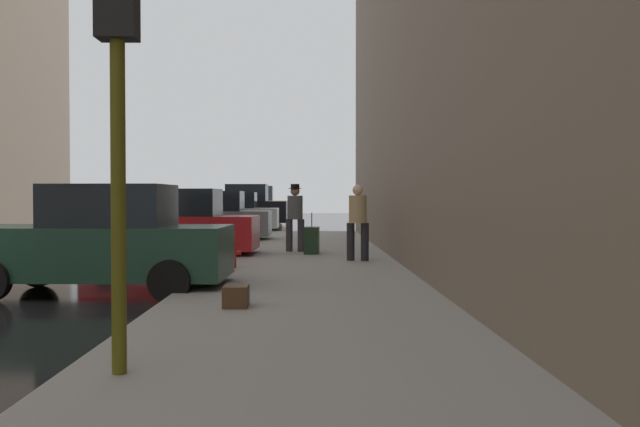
{
  "coord_description": "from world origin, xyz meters",
  "views": [
    {
      "loc": [
        6.04,
        -10.04,
        1.58
      ],
      "look_at": [
        6.3,
        7.11,
        1.19
      ],
      "focal_mm": 40.0,
      "sensor_mm": 36.0,
      "label": 1
    }
  ],
  "objects_px": {
    "parked_black_suv": "(244,208)",
    "parked_bronze_suv": "(253,206)",
    "parked_red_hatchback": "(175,226)",
    "parked_silver_sedan": "(230,214)",
    "traffic_light": "(118,51)",
    "parked_gray_coupe": "(210,219)",
    "parked_dark_green_sedan": "(101,242)",
    "pedestrian_with_beanie": "(295,214)",
    "rolling_suitcase": "(312,240)",
    "duffel_bag": "(236,296)",
    "fire_hydrant": "(231,251)",
    "pedestrian_in_tan_coat": "(358,218)"
  },
  "relations": [
    {
      "from": "parked_bronze_suv",
      "to": "traffic_light",
      "type": "height_order",
      "value": "traffic_light"
    },
    {
      "from": "parked_bronze_suv",
      "to": "pedestrian_with_beanie",
      "type": "distance_m",
      "value": 24.39
    },
    {
      "from": "rolling_suitcase",
      "to": "traffic_light",
      "type": "bearing_deg",
      "value": -97.51
    },
    {
      "from": "pedestrian_with_beanie",
      "to": "duffel_bag",
      "type": "xyz_separation_m",
      "value": [
        -0.58,
        -9.45,
        -0.85
      ]
    },
    {
      "from": "traffic_light",
      "to": "rolling_suitcase",
      "type": "height_order",
      "value": "traffic_light"
    },
    {
      "from": "parked_silver_sedan",
      "to": "traffic_light",
      "type": "bearing_deg",
      "value": -85.72
    },
    {
      "from": "rolling_suitcase",
      "to": "pedestrian_with_beanie",
      "type": "bearing_deg",
      "value": 119.41
    },
    {
      "from": "parked_red_hatchback",
      "to": "parked_silver_sedan",
      "type": "bearing_deg",
      "value": 90.0
    },
    {
      "from": "parked_red_hatchback",
      "to": "parked_silver_sedan",
      "type": "relative_size",
      "value": 1.01
    },
    {
      "from": "pedestrian_with_beanie",
      "to": "duffel_bag",
      "type": "bearing_deg",
      "value": -93.53
    },
    {
      "from": "traffic_light",
      "to": "parked_black_suv",
      "type": "bearing_deg",
      "value": 93.39
    },
    {
      "from": "duffel_bag",
      "to": "parked_silver_sedan",
      "type": "bearing_deg",
      "value": 96.54
    },
    {
      "from": "fire_hydrant",
      "to": "pedestrian_with_beanie",
      "type": "relative_size",
      "value": 0.4
    },
    {
      "from": "parked_black_suv",
      "to": "parked_bronze_suv",
      "type": "xyz_separation_m",
      "value": [
        0.0,
        5.82,
        0.0
      ]
    },
    {
      "from": "parked_red_hatchback",
      "to": "fire_hydrant",
      "type": "relative_size",
      "value": 6.05
    },
    {
      "from": "parked_red_hatchback",
      "to": "parked_black_suv",
      "type": "xyz_separation_m",
      "value": [
        -0.0,
        19.14,
        0.18
      ]
    },
    {
      "from": "parked_red_hatchback",
      "to": "fire_hydrant",
      "type": "xyz_separation_m",
      "value": [
        1.8,
        -3.52,
        -0.35
      ]
    },
    {
      "from": "parked_black_suv",
      "to": "parked_bronze_suv",
      "type": "relative_size",
      "value": 1.01
    },
    {
      "from": "parked_gray_coupe",
      "to": "fire_hydrant",
      "type": "distance_m",
      "value": 10.11
    },
    {
      "from": "parked_red_hatchback",
      "to": "pedestrian_with_beanie",
      "type": "distance_m",
      "value": 3.13
    },
    {
      "from": "parked_dark_green_sedan",
      "to": "parked_silver_sedan",
      "type": "distance_m",
      "value": 18.91
    },
    {
      "from": "parked_black_suv",
      "to": "pedestrian_with_beanie",
      "type": "height_order",
      "value": "parked_black_suv"
    },
    {
      "from": "parked_dark_green_sedan",
      "to": "duffel_bag",
      "type": "bearing_deg",
      "value": -44.31
    },
    {
      "from": "traffic_light",
      "to": "parked_gray_coupe",
      "type": "bearing_deg",
      "value": 95.69
    },
    {
      "from": "parked_gray_coupe",
      "to": "rolling_suitcase",
      "type": "distance_m",
      "value": 7.32
    },
    {
      "from": "parked_silver_sedan",
      "to": "pedestrian_with_beanie",
      "type": "distance_m",
      "value": 12.23
    },
    {
      "from": "pedestrian_with_beanie",
      "to": "parked_silver_sedan",
      "type": "bearing_deg",
      "value": 104.31
    },
    {
      "from": "traffic_light",
      "to": "pedestrian_with_beanie",
      "type": "bearing_deg",
      "value": 84.84
    },
    {
      "from": "parked_silver_sedan",
      "to": "parked_black_suv",
      "type": "relative_size",
      "value": 0.9
    },
    {
      "from": "parked_gray_coupe",
      "to": "pedestrian_with_beanie",
      "type": "distance_m",
      "value": 6.43
    },
    {
      "from": "parked_gray_coupe",
      "to": "pedestrian_in_tan_coat",
      "type": "xyz_separation_m",
      "value": [
        4.49,
        -8.4,
        0.26
      ]
    },
    {
      "from": "parked_gray_coupe",
      "to": "rolling_suitcase",
      "type": "xyz_separation_m",
      "value": [
        3.46,
        -6.45,
        -0.36
      ]
    },
    {
      "from": "parked_dark_green_sedan",
      "to": "rolling_suitcase",
      "type": "bearing_deg",
      "value": 61.2
    },
    {
      "from": "parked_bronze_suv",
      "to": "fire_hydrant",
      "type": "bearing_deg",
      "value": -86.38
    },
    {
      "from": "parked_bronze_suv",
      "to": "parked_gray_coupe",
      "type": "bearing_deg",
      "value": -90.0
    },
    {
      "from": "parked_red_hatchback",
      "to": "rolling_suitcase",
      "type": "relative_size",
      "value": 4.1
    },
    {
      "from": "parked_bronze_suv",
      "to": "pedestrian_in_tan_coat",
      "type": "height_order",
      "value": "parked_bronze_suv"
    },
    {
      "from": "parked_dark_green_sedan",
      "to": "parked_silver_sedan",
      "type": "bearing_deg",
      "value": 90.0
    },
    {
      "from": "parked_gray_coupe",
      "to": "parked_black_suv",
      "type": "xyz_separation_m",
      "value": [
        -0.0,
        12.71,
        0.18
      ]
    },
    {
      "from": "duffel_bag",
      "to": "parked_red_hatchback",
      "type": "bearing_deg",
      "value": 105.68
    },
    {
      "from": "pedestrian_with_beanie",
      "to": "duffel_bag",
      "type": "distance_m",
      "value": 9.5
    },
    {
      "from": "parked_red_hatchback",
      "to": "traffic_light",
      "type": "height_order",
      "value": "traffic_light"
    },
    {
      "from": "parked_dark_green_sedan",
      "to": "pedestrian_with_beanie",
      "type": "bearing_deg",
      "value": 66.84
    },
    {
      "from": "parked_gray_coupe",
      "to": "parked_black_suv",
      "type": "relative_size",
      "value": 0.9
    },
    {
      "from": "parked_silver_sedan",
      "to": "pedestrian_with_beanie",
      "type": "xyz_separation_m",
      "value": [
        3.02,
        -11.85,
        0.29
      ]
    },
    {
      "from": "parked_bronze_suv",
      "to": "duffel_bag",
      "type": "xyz_separation_m",
      "value": [
        2.44,
        -33.65,
        -0.74
      ]
    },
    {
      "from": "parked_bronze_suv",
      "to": "rolling_suitcase",
      "type": "xyz_separation_m",
      "value": [
        3.46,
        -24.97,
        -0.54
      ]
    },
    {
      "from": "parked_red_hatchback",
      "to": "pedestrian_with_beanie",
      "type": "bearing_deg",
      "value": 14.02
    },
    {
      "from": "parked_red_hatchback",
      "to": "pedestrian_in_tan_coat",
      "type": "xyz_separation_m",
      "value": [
        4.49,
        -1.98,
        0.26
      ]
    },
    {
      "from": "parked_silver_sedan",
      "to": "fire_hydrant",
      "type": "relative_size",
      "value": 5.98
    }
  ]
}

